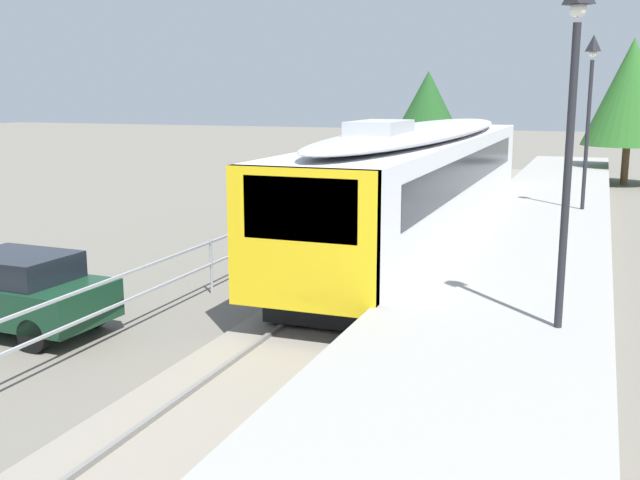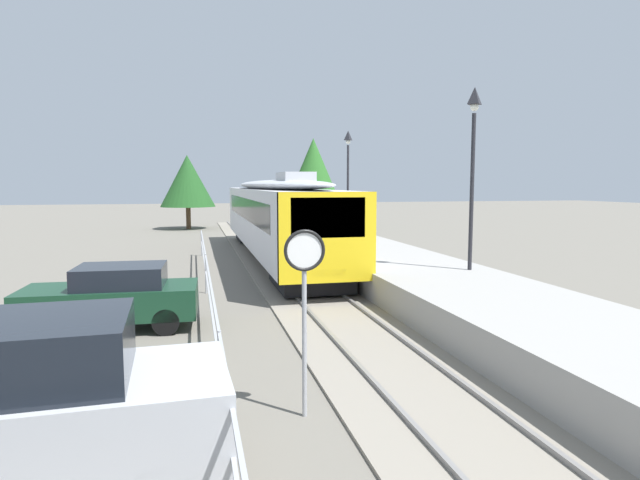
% 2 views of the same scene
% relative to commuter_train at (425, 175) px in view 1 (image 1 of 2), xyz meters
% --- Properties ---
extents(ground_plane, '(160.00, 160.00, 0.00)m').
position_rel_commuter_train_xyz_m(ground_plane, '(-3.00, -5.95, -2.15)').
color(ground_plane, '#6B665B').
extents(track_rails, '(3.20, 60.00, 0.14)m').
position_rel_commuter_train_xyz_m(track_rails, '(0.00, -5.95, -2.11)').
color(track_rails, gray).
rests_on(track_rails, ground).
extents(commuter_train, '(2.82, 19.59, 3.74)m').
position_rel_commuter_train_xyz_m(commuter_train, '(0.00, 0.00, 0.00)').
color(commuter_train, silver).
rests_on(commuter_train, track_rails).
extents(station_platform, '(3.90, 60.00, 0.90)m').
position_rel_commuter_train_xyz_m(station_platform, '(3.25, -5.95, -1.70)').
color(station_platform, '#999691').
rests_on(station_platform, ground).
extents(platform_lamp_mid_platform, '(0.34, 0.34, 5.35)m').
position_rel_commuter_train_xyz_m(platform_lamp_mid_platform, '(4.37, -9.69, 2.48)').
color(platform_lamp_mid_platform, '#232328').
rests_on(platform_lamp_mid_platform, station_platform).
extents(platform_lamp_far_end, '(0.34, 0.34, 5.35)m').
position_rel_commuter_train_xyz_m(platform_lamp_far_end, '(4.37, 3.24, 2.48)').
color(platform_lamp_far_end, '#232328').
rests_on(platform_lamp_far_end, station_platform).
extents(parked_hatchback_dark_green, '(4.07, 1.92, 1.53)m').
position_rel_commuter_train_xyz_m(parked_hatchback_dark_green, '(-5.54, -10.69, -1.36)').
color(parked_hatchback_dark_green, '#143823').
rests_on(parked_hatchback_dark_green, ground).
extents(tree_behind_carpark, '(4.44, 4.44, 7.18)m').
position_rel_commuter_train_xyz_m(tree_behind_carpark, '(5.96, 18.64, 2.42)').
color(tree_behind_carpark, brown).
rests_on(tree_behind_carpark, ground).
extents(tree_behind_station_far, '(4.16, 4.16, 5.68)m').
position_rel_commuter_train_xyz_m(tree_behind_station_far, '(-4.04, 18.25, 1.55)').
color(tree_behind_station_far, brown).
rests_on(tree_behind_station_far, ground).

